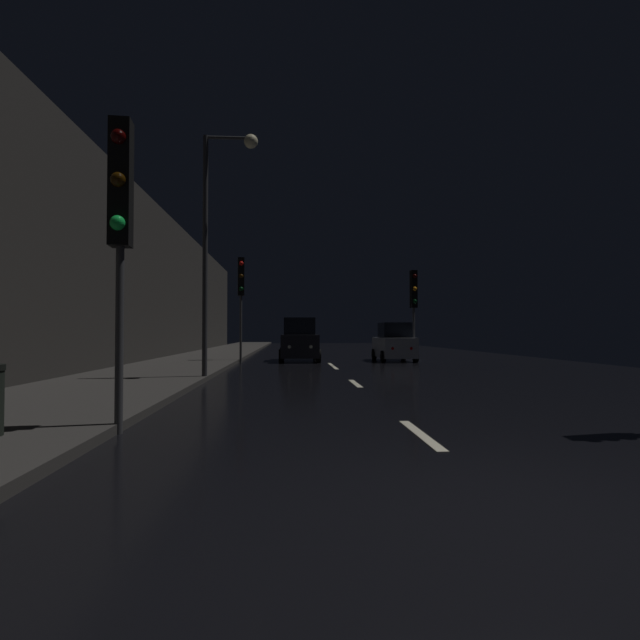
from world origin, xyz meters
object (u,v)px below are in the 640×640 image
traffic_light_near_left (120,206)px  traffic_light_far_left (241,286)px  streetlamp_overhead (220,218)px  car_parked_right_far (394,343)px  car_approaching_headlights (299,341)px  traffic_light_far_right (414,296)px

traffic_light_near_left → traffic_light_far_left: bearing=174.4°
traffic_light_near_left → streetlamp_overhead: size_ratio=0.61×
traffic_light_far_left → car_parked_right_far: size_ratio=1.31×
car_approaching_headlights → streetlamp_overhead: bearing=-14.1°
traffic_light_near_left → car_approaching_headlights: 19.31m
traffic_light_far_left → car_parked_right_far: (7.87, 0.96, -2.91)m
streetlamp_overhead → car_approaching_headlights: 11.76m
traffic_light_far_left → car_approaching_headlights: 4.22m
car_approaching_headlights → car_parked_right_far: 4.96m
traffic_light_far_left → car_approaching_headlights: (2.92, 1.20, -2.79)m
traffic_light_far_right → traffic_light_far_left: bearing=-96.5°
traffic_light_far_left → traffic_light_far_right: bearing=80.1°
traffic_light_far_left → streetlamp_overhead: streetlamp_overhead is taller
traffic_light_far_left → streetlamp_overhead: 9.60m
traffic_light_near_left → traffic_light_far_right: traffic_light_near_left is taller
traffic_light_far_left → traffic_light_near_left: size_ratio=1.12×
traffic_light_far_right → car_parked_right_far: traffic_light_far_right is taller
traffic_light_near_left → streetlamp_overhead: (0.34, 8.21, 1.68)m
traffic_light_far_left → car_parked_right_far: traffic_light_far_left is taller
traffic_light_near_left → car_parked_right_far: (7.98, 18.69, -2.46)m
traffic_light_far_left → car_approaching_headlights: bearing=103.0°
streetlamp_overhead → traffic_light_near_left: bearing=-92.3°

